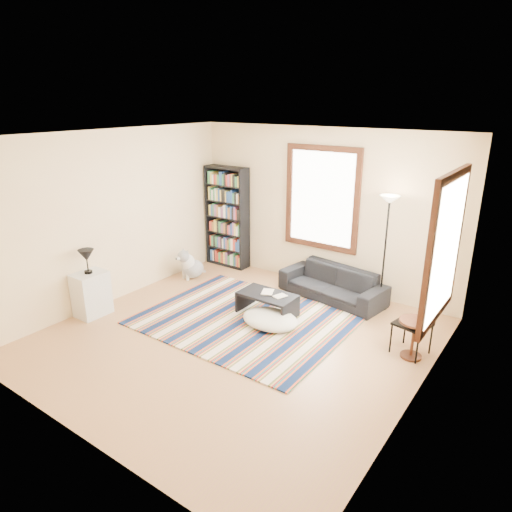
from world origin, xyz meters
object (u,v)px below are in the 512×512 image
Objects in this scene: floor_lamp at (384,254)px; folding_chair at (413,324)px; coffee_table at (267,304)px; white_cabinet at (91,294)px; sofa at (332,283)px; bookshelf at (227,217)px; dog at (193,263)px; side_table at (413,339)px; floor_cushion at (270,319)px.

folding_chair is (0.85, -1.11, -0.50)m from floor_lamp.
white_cabinet is (-2.25, -1.58, 0.17)m from coffee_table.
sofa is 2.61m from bookshelf.
coffee_table is at bearing 1.05° from dog.
sofa is 1.30m from coffee_table.
coffee_table is at bearing -36.59° from bookshelf.
sofa is at bearing 160.45° from folding_chair.
coffee_table is 1.58× the size of dog.
side_table is 0.63× the size of folding_chair.
side_table is (2.00, 0.36, 0.16)m from floor_cushion.
coffee_table is 2.22m from folding_chair.
white_cabinet is at bearing -159.78° from side_table.
dog is at bearing -167.17° from floor_lamp.
bookshelf reaches higher than dog.
bookshelf is 4.48m from side_table.
floor_cushion is (2.20, -1.73, -0.89)m from bookshelf.
bookshelf is 3.51× the size of dog.
floor_cushion is at bearing 27.66° from white_cabinet.
white_cabinet reaches higher than sofa.
side_table reaches higher than floor_cushion.
white_cabinet is at bearing -146.75° from folding_chair.
dog is (-4.24, 0.34, -0.14)m from folding_chair.
white_cabinet is (-3.60, -2.86, -0.58)m from floor_lamp.
floor_cushion is 1.03× the size of folding_chair.
dog is (-3.40, -0.77, -0.64)m from floor_lamp.
sofa is 1.95m from folding_chair.
side_table is at bearing -49.66° from folding_chair.
sofa is 2.05× the size of floor_cushion.
folding_chair is at bearing 12.99° from floor_cushion.
floor_cushion is at bearing -49.14° from coffee_table.
bookshelf is 1.19m from dog.
sofa is at bearing 147.18° from side_table.
coffee_table is (-0.54, -1.18, -0.09)m from sofa.
bookshelf reaches higher than sofa.
floor_lamp is 1.48m from folding_chair.
floor_cushion is (0.25, -0.28, -0.07)m from coffee_table.
sofa is at bearing -172.99° from floor_lamp.
white_cabinet is at bearing -152.52° from floor_cushion.
side_table reaches higher than coffee_table.
floor_cushion is 1.64× the size of side_table.
coffee_table is 2.25m from side_table.
floor_lamp reaches higher than coffee_table.
folding_chair reaches higher than white_cabinet.
bookshelf is at bearing 143.41° from coffee_table.
dog is (-2.04, 0.50, 0.11)m from coffee_table.
side_table is (4.20, -1.37, -0.73)m from bookshelf.
sofa is 3.38× the size of side_table.
dog is (0.21, 2.09, -0.06)m from white_cabinet.
coffee_table is at bearing -178.10° from side_table.
dog is at bearing 84.52° from white_cabinet.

